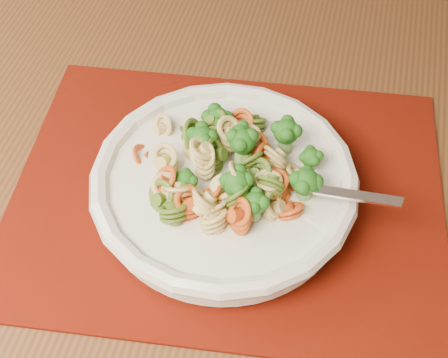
{
  "coord_description": "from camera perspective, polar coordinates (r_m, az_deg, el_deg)",
  "views": [
    {
      "loc": [
        0.75,
        -0.07,
        1.24
      ],
      "look_at": [
        0.74,
        0.32,
        0.76
      ],
      "focal_mm": 50.0,
      "sensor_mm": 36.0,
      "label": 1
    }
  ],
  "objects": [
    {
      "name": "pasta_broccoli_heap",
      "position": [
        0.62,
        0.0,
        0.35
      ],
      "size": [
        0.23,
        0.23,
        0.06
      ],
      "primitive_type": null,
      "color": "#D8BB6B",
      "rests_on": "pasta_bowl"
    },
    {
      "name": "pasta_bowl",
      "position": [
        0.63,
        0.0,
        -0.54
      ],
      "size": [
        0.27,
        0.27,
        0.05
      ],
      "color": "silver",
      "rests_on": "placemat"
    },
    {
      "name": "placemat",
      "position": [
        0.66,
        0.34,
        -1.35
      ],
      "size": [
        0.48,
        0.39,
        0.0
      ],
      "primitive_type": "cube",
      "rotation": [
        0.0,
        0.0,
        -0.1
      ],
      "color": "#5D1303",
      "rests_on": "dining_table"
    },
    {
      "name": "dining_table",
      "position": [
        0.8,
        -1.67,
        1.76
      ],
      "size": [
        1.74,
        1.31,
        0.71
      ],
      "rotation": [
        0.0,
        0.0,
        -0.21
      ],
      "color": "#583319",
      "rests_on": "ground"
    },
    {
      "name": "fork",
      "position": [
        0.61,
        4.0,
        -0.26
      ],
      "size": [
        0.17,
        0.1,
        0.08
      ],
      "primitive_type": null,
      "rotation": [
        0.0,
        -0.35,
        -0.46
      ],
      "color": "silver",
      "rests_on": "pasta_bowl"
    }
  ]
}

